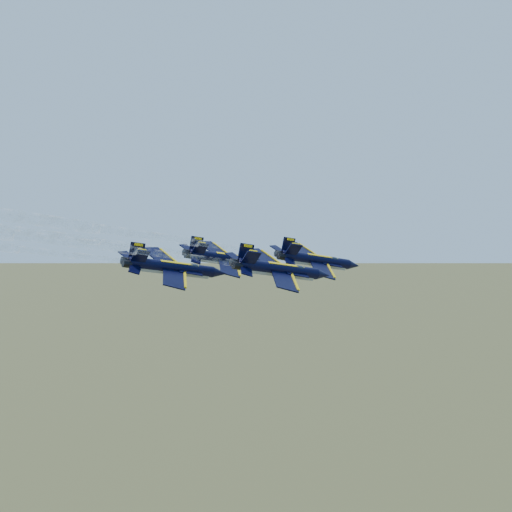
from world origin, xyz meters
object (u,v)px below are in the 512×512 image
Objects in this scene: jet_left at (228,259)px; jet_lead at (318,260)px; jet_slot at (174,267)px; jet_right at (281,269)px.

jet_lead is at bearing 52.89° from jet_left.
jet_slot is (2.51, -14.76, 0.00)m from jet_left.
jet_left is 17.46m from jet_right.
jet_lead is 24.40m from jet_slot.
jet_lead is 14.62m from jet_right.
jet_lead is 1.00× the size of jet_slot.
jet_lead is at bearing 88.19° from jet_slot.
jet_right is (3.00, -14.31, 0.00)m from jet_lead.
jet_left and jet_slot have the same top height.
jet_left is at bearing 123.27° from jet_slot.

